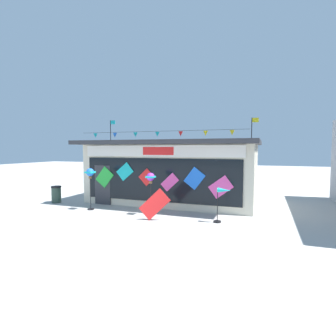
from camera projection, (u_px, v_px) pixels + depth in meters
name	position (u px, v px, depth m)	size (l,w,h in m)	color
ground_plane	(108.00, 226.00, 9.78)	(80.00, 80.00, 0.00)	#ADAAA5
kite_shop_building	(174.00, 171.00, 14.64)	(8.95, 5.40, 4.53)	beige
wind_spinner_far_left	(90.00, 176.00, 12.36)	(0.37, 0.37, 1.94)	black
wind_spinner_left	(151.00, 182.00, 11.38)	(0.36, 0.36, 1.82)	black
wind_spinner_center_left	(222.00, 197.00, 10.20)	(0.65, 0.29, 1.36)	black
trash_bin	(56.00, 194.00, 14.14)	(0.52, 0.52, 0.87)	#2D4238
display_kite_on_ground	(155.00, 204.00, 10.61)	(0.65, 0.03, 1.18)	red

